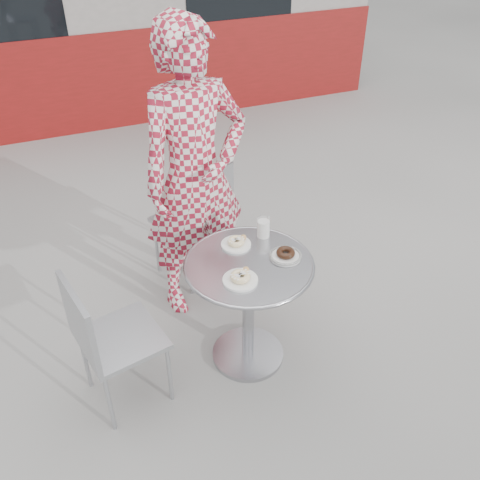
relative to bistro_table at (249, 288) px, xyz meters
name	(u,v)px	position (x,y,z in m)	size (l,w,h in m)	color
ground	(252,355)	(0.02, -0.01, -0.53)	(60.00, 60.00, 0.00)	#9D9A95
bistro_table	(249,288)	(0.00, 0.00, 0.00)	(0.69, 0.69, 0.70)	#B5B5BA
chair_far	(193,241)	(-0.04, 0.88, -0.26)	(0.54, 0.54, 0.86)	#A6A8AE
chair_left	(123,362)	(-0.71, 0.00, -0.27)	(0.46, 0.46, 0.82)	#A6A8AE
seated_person	(195,177)	(-0.08, 0.62, 0.38)	(0.66, 0.43, 1.81)	maroon
plate_far	(236,242)	(0.00, 0.17, 0.19)	(0.16, 0.16, 0.04)	white
plate_near	(241,278)	(-0.09, -0.11, 0.19)	(0.18, 0.18, 0.05)	white
plate_checker	(286,255)	(0.20, -0.02, 0.18)	(0.17, 0.17, 0.04)	white
milk_cup	(264,228)	(0.17, 0.19, 0.22)	(0.08, 0.08, 0.12)	white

